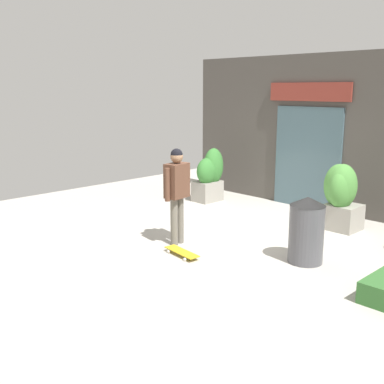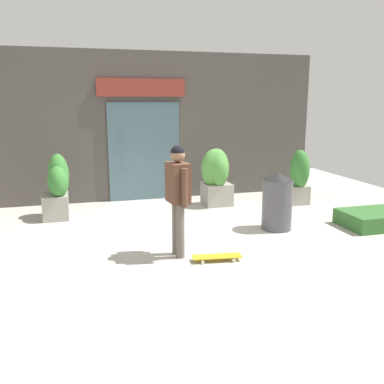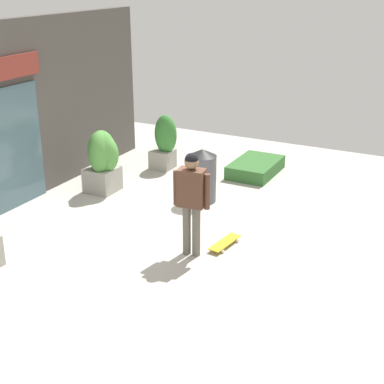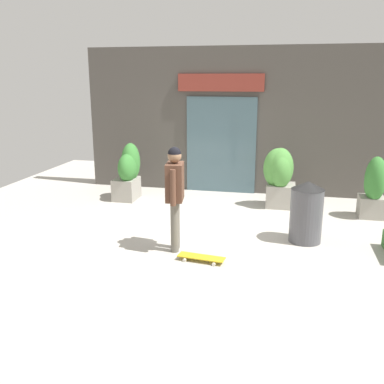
{
  "view_description": "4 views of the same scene",
  "coord_description": "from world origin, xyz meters",
  "px_view_note": "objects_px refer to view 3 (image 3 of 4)",
  "views": [
    {
      "loc": [
        5.24,
        -6.31,
        2.69
      ],
      "look_at": [
        -0.35,
        -0.85,
        0.96
      ],
      "focal_mm": 43.86,
      "sensor_mm": 36.0,
      "label": 1
    },
    {
      "loc": [
        -2.05,
        -6.9,
        2.33
      ],
      "look_at": [
        -0.35,
        -0.85,
        0.96
      ],
      "focal_mm": 39.35,
      "sensor_mm": 36.0,
      "label": 2
    },
    {
      "loc": [
        -7.71,
        -4.68,
        4.26
      ],
      "look_at": [
        -0.35,
        -0.85,
        0.96
      ],
      "focal_mm": 52.7,
      "sensor_mm": 36.0,
      "label": 3
    },
    {
      "loc": [
        1.09,
        -7.37,
        2.72
      ],
      "look_at": [
        -0.35,
        -0.85,
        0.96
      ],
      "focal_mm": 40.51,
      "sensor_mm": 36.0,
      "label": 4
    }
  ],
  "objects_px": {
    "skateboarder": "(191,194)",
    "trash_bin": "(202,175)",
    "planter_box_left": "(102,158)",
    "planter_box_mid": "(165,141)",
    "skateboard": "(225,243)"
  },
  "relations": [
    {
      "from": "skateboarder",
      "to": "trash_bin",
      "type": "relative_size",
      "value": 1.6
    },
    {
      "from": "skateboarder",
      "to": "trash_bin",
      "type": "xyz_separation_m",
      "value": [
        2.07,
        0.84,
        -0.5
      ]
    },
    {
      "from": "planter_box_left",
      "to": "trash_bin",
      "type": "relative_size",
      "value": 1.22
    },
    {
      "from": "skateboarder",
      "to": "skateboard",
      "type": "distance_m",
      "value": 1.15
    },
    {
      "from": "trash_bin",
      "to": "planter_box_left",
      "type": "bearing_deg",
      "value": 104.08
    },
    {
      "from": "skateboard",
      "to": "planter_box_mid",
      "type": "bearing_deg",
      "value": 51.21
    },
    {
      "from": "planter_box_left",
      "to": "skateboard",
      "type": "bearing_deg",
      "value": -108.62
    },
    {
      "from": "planter_box_left",
      "to": "planter_box_mid",
      "type": "height_order",
      "value": "planter_box_left"
    },
    {
      "from": "planter_box_left",
      "to": "trash_bin",
      "type": "distance_m",
      "value": 2.06
    },
    {
      "from": "skateboard",
      "to": "planter_box_left",
      "type": "bearing_deg",
      "value": 78.59
    },
    {
      "from": "skateboarder",
      "to": "planter_box_mid",
      "type": "distance_m",
      "value": 4.23
    },
    {
      "from": "planter_box_mid",
      "to": "trash_bin",
      "type": "distance_m",
      "value": 2.1
    },
    {
      "from": "skateboarder",
      "to": "trash_bin",
      "type": "bearing_deg",
      "value": 14.04
    },
    {
      "from": "skateboarder",
      "to": "planter_box_left",
      "type": "distance_m",
      "value": 3.25
    },
    {
      "from": "skateboard",
      "to": "planter_box_left",
      "type": "height_order",
      "value": "planter_box_left"
    }
  ]
}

